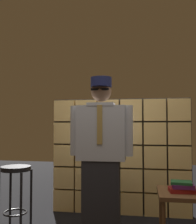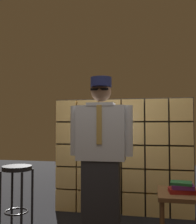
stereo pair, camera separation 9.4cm
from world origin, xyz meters
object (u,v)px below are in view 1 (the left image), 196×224
Objects in this scene: standing_person at (101,153)px; bar_stool at (16,183)px; book_stack at (182,187)px; side_table at (184,199)px.

bar_stool is (-1.00, -0.00, -0.36)m from standing_person.
bar_stool is 1.84m from book_stack.
book_stack is (1.83, -0.12, 0.05)m from bar_stool.
standing_person is 6.73× the size of book_stack.
standing_person reaches higher than book_stack.
bar_stool is at bearing 178.98° from standing_person.
standing_person reaches higher than bar_stool.
book_stack is (-0.02, -0.03, 0.13)m from side_table.
standing_person is 1.06m from bar_stool.
side_table is 0.13m from book_stack.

